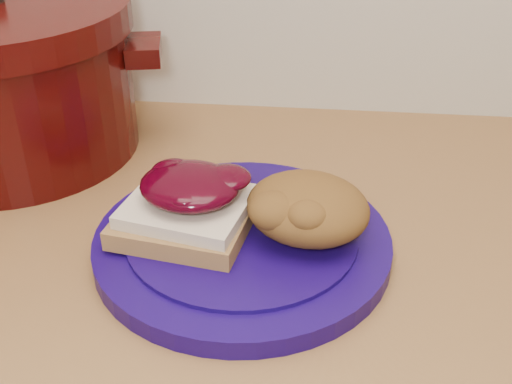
# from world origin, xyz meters

# --- Properties ---
(plate) EXTENTS (0.32, 0.32, 0.02)m
(plate) POSITION_xyz_m (-0.05, 1.49, 0.91)
(plate) COLOR #14054F
(plate) RESTS_ON wood_countertop
(sandwich) EXTENTS (0.13, 0.11, 0.06)m
(sandwich) POSITION_xyz_m (-0.10, 1.49, 0.95)
(sandwich) COLOR olive
(sandwich) RESTS_ON plate
(stuffing_mound) EXTENTS (0.13, 0.12, 0.05)m
(stuffing_mound) POSITION_xyz_m (0.00, 1.49, 0.95)
(stuffing_mound) COLOR brown
(stuffing_mound) RESTS_ON plate
(dutch_oven) EXTENTS (0.35, 0.34, 0.18)m
(dutch_oven) POSITION_xyz_m (-0.33, 1.66, 0.98)
(dutch_oven) COLOR black
(dutch_oven) RESTS_ON wood_countertop
(pepper_grinder) EXTENTS (0.06, 0.06, 0.14)m
(pepper_grinder) POSITION_xyz_m (-0.28, 1.68, 0.97)
(pepper_grinder) COLOR black
(pepper_grinder) RESTS_ON wood_countertop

